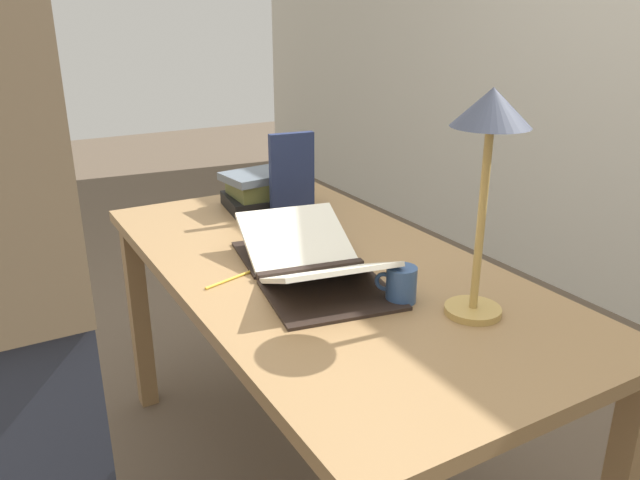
{
  "coord_description": "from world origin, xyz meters",
  "views": [
    {
      "loc": [
        1.32,
        -0.77,
        1.38
      ],
      "look_at": [
        0.02,
        -0.02,
        0.82
      ],
      "focal_mm": 35.0,
      "sensor_mm": 36.0,
      "label": 1
    }
  ],
  "objects_px": {
    "open_book": "(311,262)",
    "pencil": "(231,279)",
    "coffee_mug": "(401,284)",
    "person_reader": "(23,290)",
    "book_stack_tall": "(264,190)",
    "reading_lamp": "(489,137)",
    "book_standing_upright": "(292,176)"
  },
  "relations": [
    {
      "from": "open_book",
      "to": "pencil",
      "type": "height_order",
      "value": "open_book"
    },
    {
      "from": "coffee_mug",
      "to": "person_reader",
      "type": "xyz_separation_m",
      "value": [
        -0.2,
        -0.76,
        0.08
      ]
    },
    {
      "from": "book_stack_tall",
      "to": "person_reader",
      "type": "bearing_deg",
      "value": -52.22
    },
    {
      "from": "reading_lamp",
      "to": "pencil",
      "type": "bearing_deg",
      "value": -137.66
    },
    {
      "from": "book_stack_tall",
      "to": "reading_lamp",
      "type": "xyz_separation_m",
      "value": [
        0.95,
        0.06,
        0.34
      ]
    },
    {
      "from": "open_book",
      "to": "person_reader",
      "type": "relative_size",
      "value": 0.34
    },
    {
      "from": "open_book",
      "to": "reading_lamp",
      "type": "xyz_separation_m",
      "value": [
        0.37,
        0.2,
        0.36
      ]
    },
    {
      "from": "reading_lamp",
      "to": "person_reader",
      "type": "xyz_separation_m",
      "value": [
        -0.33,
        -0.87,
        -0.27
      ]
    },
    {
      "from": "reading_lamp",
      "to": "coffee_mug",
      "type": "bearing_deg",
      "value": -142.55
    },
    {
      "from": "open_book",
      "to": "reading_lamp",
      "type": "distance_m",
      "value": 0.56
    },
    {
      "from": "open_book",
      "to": "pencil",
      "type": "xyz_separation_m",
      "value": [
        -0.06,
        -0.19,
        -0.03
      ]
    },
    {
      "from": "book_stack_tall",
      "to": "pencil",
      "type": "height_order",
      "value": "book_stack_tall"
    },
    {
      "from": "reading_lamp",
      "to": "book_standing_upright",
      "type": "bearing_deg",
      "value": -177.79
    },
    {
      "from": "open_book",
      "to": "coffee_mug",
      "type": "relative_size",
      "value": 6.63
    },
    {
      "from": "book_stack_tall",
      "to": "coffee_mug",
      "type": "distance_m",
      "value": 0.82
    },
    {
      "from": "open_book",
      "to": "book_standing_upright",
      "type": "xyz_separation_m",
      "value": [
        -0.43,
        0.17,
        0.11
      ]
    },
    {
      "from": "pencil",
      "to": "person_reader",
      "type": "xyz_separation_m",
      "value": [
        0.11,
        -0.47,
        0.12
      ]
    },
    {
      "from": "open_book",
      "to": "coffee_mug",
      "type": "height_order",
      "value": "open_book"
    },
    {
      "from": "open_book",
      "to": "person_reader",
      "type": "height_order",
      "value": "person_reader"
    },
    {
      "from": "book_stack_tall",
      "to": "reading_lamp",
      "type": "distance_m",
      "value": 1.01
    },
    {
      "from": "open_book",
      "to": "pencil",
      "type": "distance_m",
      "value": 0.21
    },
    {
      "from": "pencil",
      "to": "book_stack_tall",
      "type": "bearing_deg",
      "value": 146.89
    },
    {
      "from": "book_standing_upright",
      "to": "pencil",
      "type": "height_order",
      "value": "book_standing_upright"
    },
    {
      "from": "open_book",
      "to": "person_reader",
      "type": "bearing_deg",
      "value": -76.1
    },
    {
      "from": "coffee_mug",
      "to": "book_standing_upright",
      "type": "bearing_deg",
      "value": 174.01
    },
    {
      "from": "reading_lamp",
      "to": "person_reader",
      "type": "height_order",
      "value": "person_reader"
    },
    {
      "from": "coffee_mug",
      "to": "book_stack_tall",
      "type": "bearing_deg",
      "value": 177.3
    },
    {
      "from": "open_book",
      "to": "book_stack_tall",
      "type": "height_order",
      "value": "book_stack_tall"
    },
    {
      "from": "coffee_mug",
      "to": "person_reader",
      "type": "height_order",
      "value": "person_reader"
    },
    {
      "from": "open_book",
      "to": "book_standing_upright",
      "type": "height_order",
      "value": "book_standing_upright"
    },
    {
      "from": "book_stack_tall",
      "to": "pencil",
      "type": "relative_size",
      "value": 1.88
    },
    {
      "from": "book_standing_upright",
      "to": "pencil",
      "type": "xyz_separation_m",
      "value": [
        0.37,
        -0.37,
        -0.13
      ]
    }
  ]
}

